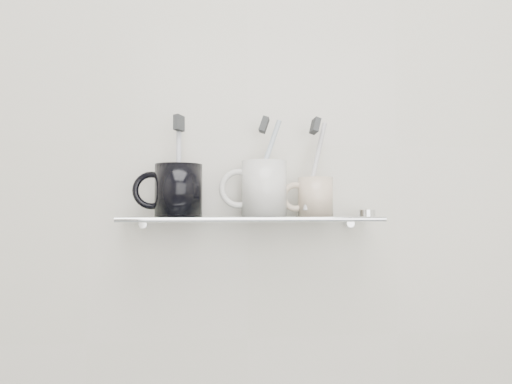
{
  "coord_description": "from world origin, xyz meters",
  "views": [
    {
      "loc": [
        -0.11,
        0.08,
        1.12
      ],
      "look_at": [
        0.01,
        1.04,
        1.15
      ],
      "focal_mm": 35.0,
      "sensor_mm": 36.0,
      "label": 1
    }
  ],
  "objects": [
    {
      "name": "bracket_right",
      "position": [
        0.21,
        1.09,
        1.09
      ],
      "size": [
        0.02,
        0.03,
        0.02
      ],
      "primitive_type": "cylinder",
      "rotation": [
        1.57,
        0.0,
        0.0
      ],
      "color": "silver",
      "rests_on": "wall_back"
    },
    {
      "name": "bristles_left",
      "position": [
        -0.14,
        1.04,
        1.28
      ],
      "size": [
        0.02,
        0.03,
        0.03
      ],
      "primitive_type": "cube",
      "rotation": [
        -0.11,
        -0.09,
        -0.6
      ],
      "color": "#2D2F31",
      "rests_on": "toothbrush_left"
    },
    {
      "name": "bracket_left",
      "position": [
        -0.21,
        1.09,
        1.09
      ],
      "size": [
        0.02,
        0.03,
        0.02
      ],
      "primitive_type": "cylinder",
      "rotation": [
        1.57,
        0.0,
        0.0
      ],
      "color": "silver",
      "rests_on": "wall_back"
    },
    {
      "name": "toothbrush_right",
      "position": [
        0.13,
        1.04,
        1.2
      ],
      "size": [
        0.06,
        0.06,
        0.18
      ],
      "primitive_type": "cylinder",
      "rotation": [
        -0.2,
        0.3,
        0.13
      ],
      "color": "#BEB6B3",
      "rests_on": "mug_right"
    },
    {
      "name": "shelf_rail",
      "position": [
        0.0,
        0.98,
        1.1
      ],
      "size": [
        0.5,
        0.01,
        0.01
      ],
      "primitive_type": "cylinder",
      "rotation": [
        0.0,
        1.57,
        0.0
      ],
      "color": "silver",
      "rests_on": "shelf_glass"
    },
    {
      "name": "mug_right",
      "position": [
        0.13,
        1.04,
        1.14
      ],
      "size": [
        0.08,
        0.08,
        0.08
      ],
      "primitive_type": "cylinder",
      "rotation": [
        0.0,
        0.0,
        -0.19
      ],
      "color": "beige",
      "rests_on": "shelf_glass"
    },
    {
      "name": "mug_center_handle",
      "position": [
        -0.02,
        1.04,
        1.15
      ],
      "size": [
        0.08,
        0.01,
        0.08
      ],
      "primitive_type": "torus",
      "rotation": [
        1.57,
        0.0,
        0.0
      ],
      "color": "white",
      "rests_on": "mug_center"
    },
    {
      "name": "wall_back",
      "position": [
        0.0,
        1.1,
        1.25
      ],
      "size": [
        2.5,
        0.0,
        2.5
      ],
      "primitive_type": "plane",
      "rotation": [
        1.57,
        0.0,
        0.0
      ],
      "color": "beige",
      "rests_on": "ground"
    },
    {
      "name": "bristles_center",
      "position": [
        0.03,
        1.04,
        1.28
      ],
      "size": [
        0.03,
        0.03,
        0.03
      ],
      "primitive_type": "cube",
      "rotation": [
        -0.14,
        0.31,
        -0.26
      ],
      "color": "#2D2F31",
      "rests_on": "toothbrush_center"
    },
    {
      "name": "chrome_cap",
      "position": [
        0.24,
        1.04,
        1.11
      ],
      "size": [
        0.03,
        0.03,
        0.01
      ],
      "primitive_type": "cylinder",
      "color": "silver",
      "rests_on": "shelf_glass"
    },
    {
      "name": "toothbrush_center",
      "position": [
        0.03,
        1.04,
        1.2
      ],
      "size": [
        0.07,
        0.02,
        0.18
      ],
      "primitive_type": "cylinder",
      "rotation": [
        -0.14,
        0.31,
        -0.26
      ],
      "color": "#A1B8C8",
      "rests_on": "mug_center"
    },
    {
      "name": "mug_center",
      "position": [
        0.03,
        1.04,
        1.15
      ],
      "size": [
        0.11,
        0.11,
        0.11
      ],
      "primitive_type": "cylinder",
      "rotation": [
        0.0,
        0.0,
        0.32
      ],
      "color": "white",
      "rests_on": "shelf_glass"
    },
    {
      "name": "mug_left_handle",
      "position": [
        -0.19,
        1.04,
        1.15
      ],
      "size": [
        0.07,
        0.01,
        0.07
      ],
      "primitive_type": "torus",
      "rotation": [
        1.57,
        0.0,
        0.0
      ],
      "color": "black",
      "rests_on": "mug_left"
    },
    {
      "name": "mug_left",
      "position": [
        -0.14,
        1.04,
        1.15
      ],
      "size": [
        0.1,
        0.1,
        0.1
      ],
      "primitive_type": "cylinder",
      "rotation": [
        0.0,
        0.0,
        -0.07
      ],
      "color": "black",
      "rests_on": "shelf_glass"
    },
    {
      "name": "shelf_glass",
      "position": [
        0.0,
        1.04,
        1.1
      ],
      "size": [
        0.5,
        0.12,
        0.01
      ],
      "primitive_type": "cube",
      "color": "silver",
      "rests_on": "wall_back"
    },
    {
      "name": "toothbrush_left",
      "position": [
        -0.14,
        1.04,
        1.2
      ],
      "size": [
        0.01,
        0.04,
        0.19
      ],
      "primitive_type": "cylinder",
      "rotation": [
        -0.11,
        -0.09,
        -0.6
      ],
      "color": "silver",
      "rests_on": "mug_left"
    },
    {
      "name": "bristles_right",
      "position": [
        0.13,
        1.04,
        1.28
      ],
      "size": [
        0.02,
        0.03,
        0.04
      ],
      "primitive_type": "cube",
      "rotation": [
        -0.2,
        0.3,
        0.13
      ],
      "color": "#2D2F31",
      "rests_on": "toothbrush_right"
    },
    {
      "name": "mug_right_handle",
      "position": [
        0.09,
        1.04,
        1.14
      ],
      "size": [
        0.06,
        0.01,
        0.06
      ],
      "primitive_type": "torus",
      "rotation": [
        1.57,
        0.0,
        0.0
      ],
      "color": "beige",
      "rests_on": "mug_right"
    }
  ]
}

